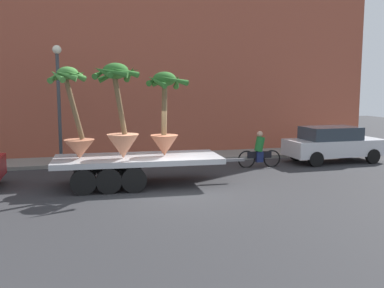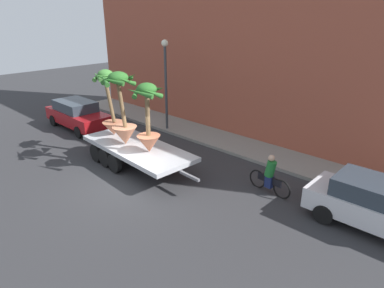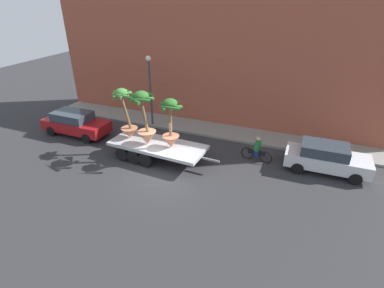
% 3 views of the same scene
% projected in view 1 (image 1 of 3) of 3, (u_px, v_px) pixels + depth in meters
% --- Properties ---
extents(ground_plane, '(60.00, 60.00, 0.00)m').
position_uv_depth(ground_plane, '(176.00, 191.00, 13.74)').
color(ground_plane, '#2D2D30').
extents(sidewalk, '(24.00, 2.20, 0.15)m').
position_uv_depth(sidewalk, '(146.00, 158.00, 19.56)').
color(sidewalk, gray).
rests_on(sidewalk, ground).
extents(building_facade, '(24.00, 1.20, 9.98)m').
position_uv_depth(building_facade, '(138.00, 52.00, 20.54)').
color(building_facade, '#9E4C38').
rests_on(building_facade, ground).
extents(flatbed_trailer, '(6.60, 2.52, 0.98)m').
position_uv_depth(flatbed_trailer, '(130.00, 163.00, 14.45)').
color(flatbed_trailer, '#B7BABF').
rests_on(flatbed_trailer, ground).
extents(potted_palm_rear, '(1.40, 1.47, 2.84)m').
position_uv_depth(potted_palm_rear, '(165.00, 117.00, 14.46)').
color(potted_palm_rear, '#B26647').
rests_on(potted_palm_rear, flatbed_trailer).
extents(potted_palm_middle, '(1.44, 1.24, 2.97)m').
position_uv_depth(potted_palm_middle, '(75.00, 119.00, 13.91)').
color(potted_palm_middle, '#C17251').
rests_on(potted_palm_middle, flatbed_trailer).
extents(potted_palm_front, '(1.60, 1.67, 3.10)m').
position_uv_depth(potted_palm_front, '(120.00, 115.00, 13.93)').
color(potted_palm_front, tan).
rests_on(potted_palm_front, flatbed_trailer).
extents(cyclist, '(1.84, 0.38, 1.54)m').
position_uv_depth(cyclist, '(259.00, 151.00, 17.78)').
color(cyclist, black).
rests_on(cyclist, ground).
extents(parked_car, '(4.33, 1.86, 1.58)m').
position_uv_depth(parked_car, '(333.00, 144.00, 18.97)').
color(parked_car, silver).
rests_on(parked_car, ground).
extents(street_lamp, '(0.36, 0.36, 4.83)m').
position_uv_depth(street_lamp, '(58.00, 89.00, 17.43)').
color(street_lamp, '#383D42').
rests_on(street_lamp, sidewalk).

